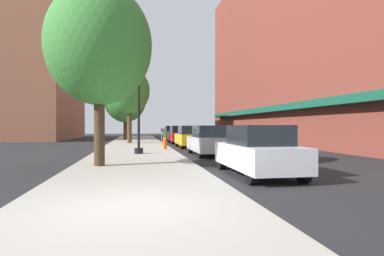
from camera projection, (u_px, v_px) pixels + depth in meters
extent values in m
plane|color=#232326|center=(189.00, 147.00, 24.36)|extent=(90.00, 90.00, 0.00)
cube|color=#A8A399|center=(136.00, 146.00, 24.66)|extent=(4.80, 50.00, 0.12)
cube|color=brown|center=(297.00, 40.00, 30.11)|extent=(6.00, 40.00, 19.64)
cube|color=#144C38|center=(263.00, 110.00, 29.58)|extent=(0.90, 34.00, 0.50)
cube|color=#9E6047|center=(49.00, 78.00, 40.48)|extent=(6.00, 18.00, 15.42)
cube|color=#144C38|center=(20.00, 114.00, 39.94)|extent=(0.90, 15.30, 0.50)
cylinder|color=black|center=(139.00, 151.00, 17.41)|extent=(0.48, 0.48, 0.30)
cylinder|color=black|center=(139.00, 101.00, 17.39)|extent=(0.14, 0.14, 5.20)
sphere|color=silver|center=(139.00, 50.00, 17.38)|extent=(0.44, 0.44, 0.44)
cylinder|color=#E05614|center=(165.00, 144.00, 20.81)|extent=(0.26, 0.26, 0.62)
sphere|color=#E05614|center=(165.00, 139.00, 20.81)|extent=(0.24, 0.24, 0.24)
cylinder|color=#E05614|center=(167.00, 143.00, 20.84)|extent=(0.12, 0.10, 0.10)
cylinder|color=slate|center=(164.00, 139.00, 23.76)|extent=(0.06, 0.06, 1.05)
cube|color=#33383D|center=(164.00, 130.00, 23.76)|extent=(0.14, 0.09, 0.26)
cylinder|color=slate|center=(162.00, 138.00, 25.87)|extent=(0.06, 0.06, 1.05)
cube|color=#33383D|center=(162.00, 130.00, 25.87)|extent=(0.14, 0.09, 0.26)
cylinder|color=#422D1E|center=(99.00, 125.00, 12.11)|extent=(0.40, 0.40, 3.10)
ellipsoid|color=#387F33|center=(99.00, 45.00, 12.09)|extent=(3.98, 3.98, 4.58)
cylinder|color=#4C3823|center=(129.00, 124.00, 28.58)|extent=(0.40, 0.40, 3.33)
ellipsoid|color=#387F33|center=(129.00, 91.00, 28.56)|extent=(3.63, 3.63, 4.17)
cylinder|color=#422D1E|center=(125.00, 127.00, 35.16)|extent=(0.40, 0.40, 2.84)
ellipsoid|color=#2D6B28|center=(125.00, 98.00, 35.14)|extent=(4.60, 4.60, 5.29)
cylinder|color=black|center=(222.00, 161.00, 12.01)|extent=(0.22, 0.64, 0.64)
cylinder|color=black|center=(261.00, 160.00, 12.27)|extent=(0.22, 0.64, 0.64)
cylinder|color=black|center=(252.00, 173.00, 8.85)|extent=(0.22, 0.64, 0.64)
cylinder|color=black|center=(304.00, 172.00, 9.12)|extent=(0.22, 0.64, 0.64)
cube|color=silver|center=(257.00, 156.00, 10.56)|extent=(1.80, 4.30, 0.76)
cube|color=black|center=(259.00, 135.00, 10.41)|extent=(1.56, 2.20, 0.64)
cylinder|color=black|center=(190.00, 148.00, 19.09)|extent=(0.22, 0.64, 0.64)
cylinder|color=black|center=(216.00, 148.00, 19.35)|extent=(0.22, 0.64, 0.64)
cylinder|color=black|center=(201.00, 152.00, 15.94)|extent=(0.22, 0.64, 0.64)
cylinder|color=black|center=(231.00, 152.00, 16.20)|extent=(0.22, 0.64, 0.64)
cube|color=#B2B2BA|center=(209.00, 144.00, 17.64)|extent=(1.80, 4.30, 0.76)
cube|color=black|center=(209.00, 131.00, 17.49)|extent=(1.56, 2.20, 0.64)
cylinder|color=black|center=(177.00, 142.00, 25.54)|extent=(0.22, 0.64, 0.64)
cylinder|color=black|center=(196.00, 142.00, 25.80)|extent=(0.22, 0.64, 0.64)
cylinder|color=black|center=(182.00, 145.00, 22.39)|extent=(0.22, 0.64, 0.64)
cylinder|color=black|center=(204.00, 144.00, 22.65)|extent=(0.22, 0.64, 0.64)
cube|color=gold|center=(190.00, 139.00, 24.09)|extent=(1.80, 4.30, 0.76)
cube|color=black|center=(190.00, 130.00, 23.94)|extent=(1.56, 2.20, 0.64)
cylinder|color=black|center=(169.00, 139.00, 31.50)|extent=(0.22, 0.64, 0.64)
cylinder|color=black|center=(185.00, 139.00, 31.76)|extent=(0.22, 0.64, 0.64)
cylinder|color=black|center=(173.00, 141.00, 28.34)|extent=(0.22, 0.64, 0.64)
cylinder|color=black|center=(190.00, 141.00, 28.61)|extent=(0.22, 0.64, 0.64)
cube|color=red|center=(179.00, 136.00, 30.05)|extent=(1.80, 4.30, 0.76)
cube|color=black|center=(179.00, 129.00, 29.90)|extent=(1.56, 2.20, 0.64)
cylinder|color=black|center=(164.00, 137.00, 37.48)|extent=(0.22, 0.64, 0.64)
cylinder|color=black|center=(177.00, 137.00, 37.75)|extent=(0.22, 0.64, 0.64)
cylinder|color=black|center=(167.00, 138.00, 34.33)|extent=(0.22, 0.64, 0.64)
cylinder|color=black|center=(181.00, 138.00, 34.60)|extent=(0.22, 0.64, 0.64)
cube|color=#196638|center=(172.00, 135.00, 36.04)|extent=(1.80, 4.30, 0.76)
cube|color=black|center=(172.00, 129.00, 35.89)|extent=(1.56, 2.20, 0.64)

